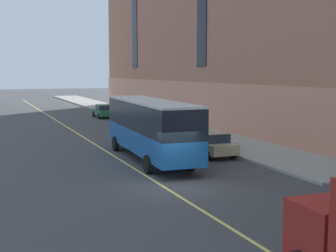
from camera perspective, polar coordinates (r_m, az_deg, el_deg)
name	(u,v)px	position (r m, az deg, el deg)	size (l,w,h in m)	color
ground_plane	(178,185)	(22.84, 1.26, -7.15)	(260.00, 260.00, 0.00)	#424244
sidewalk	(290,159)	(29.75, 14.70, -3.97)	(5.16, 160.00, 0.15)	#9E9B93
city_bus	(150,126)	(28.67, -2.21, 0.03)	(3.17, 12.07, 3.70)	#19569E
parked_car_green_2	(161,128)	(38.92, -0.90, -0.22)	(1.95, 4.53, 1.56)	#23603D
parked_car_champagne_3	(211,144)	(30.45, 5.26, -2.18)	(2.02, 4.39, 1.56)	#BCAD89
parked_car_green_4	(125,117)	(47.80, -5.28, 1.04)	(2.02, 4.71, 1.56)	#23603D
parked_car_green_5	(104,111)	(55.87, -7.82, 1.82)	(2.05, 4.60, 1.56)	#23603D
fire_hydrant	(237,148)	(30.93, 8.38, -2.63)	(0.42, 0.24, 0.72)	red
lane_centerline	(142,173)	(25.28, -3.17, -5.80)	(0.16, 140.00, 0.01)	#E0D66B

